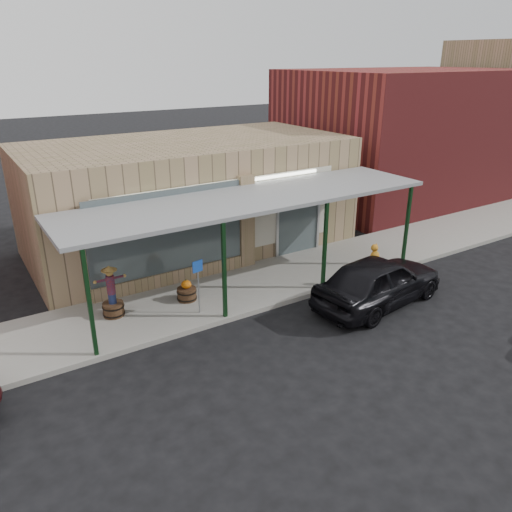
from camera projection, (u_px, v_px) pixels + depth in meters
ground at (321, 336)px, 13.63m from camera, size 120.00×120.00×0.00m
sidewalk at (252, 286)px, 16.42m from camera, size 40.00×3.20×0.15m
storefront at (189, 196)px, 19.24m from camera, size 12.00×6.25×4.20m
awning at (252, 200)px, 15.29m from camera, size 12.00×3.00×3.04m
block_buildings_near at (221, 144)px, 20.43m from camera, size 61.00×8.00×8.00m
barrel_scarecrow at (112, 299)px, 14.22m from camera, size 0.94×0.69×1.55m
barrel_pumpkin at (187, 292)px, 15.24m from camera, size 0.63×0.63×0.69m
handicap_sign at (198, 280)px, 14.19m from camera, size 0.34×0.08×1.63m
parked_sedan at (379, 281)px, 15.11m from camera, size 4.79×2.42×1.59m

